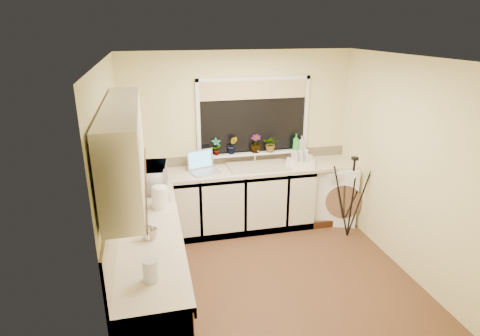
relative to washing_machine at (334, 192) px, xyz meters
name	(u,v)px	position (x,y,z in m)	size (l,w,h in m)	color
floor	(268,274)	(-1.36, -1.17, -0.43)	(3.20, 3.20, 0.00)	brown
ceiling	(274,58)	(-1.36, -1.17, 2.02)	(3.20, 3.20, 0.00)	white
wall_back	(239,140)	(-1.36, 0.33, 0.80)	(3.20, 3.20, 0.00)	beige
wall_front	(333,249)	(-1.36, -2.67, 0.80)	(3.20, 3.20, 0.00)	beige
wall_left	(115,190)	(-2.96, -1.17, 0.80)	(3.00, 3.00, 0.00)	beige
wall_right	(403,165)	(0.24, -1.17, 0.80)	(3.00, 3.00, 0.00)	beige
base_cabinet_back	(221,202)	(-1.69, 0.03, 0.00)	(2.55, 0.60, 0.86)	silver
base_cabinet_left	(153,272)	(-2.66, -1.47, 0.00)	(0.54, 2.40, 0.86)	silver
worktop_back	(244,170)	(-1.36, 0.03, 0.45)	(3.20, 0.60, 0.04)	beige
worktop_left	(150,232)	(-2.66, -1.47, 0.45)	(0.60, 2.40, 0.04)	beige
upper_cabinet	(124,145)	(-2.80, -1.62, 1.37)	(0.28, 1.90, 0.70)	silver
splashback_left	(116,212)	(-2.95, -1.47, 0.70)	(0.02, 2.40, 0.45)	beige
splashback_back	(239,157)	(-1.36, 0.32, 0.54)	(3.20, 0.02, 0.14)	beige
window_glass	(253,117)	(-1.16, 0.31, 1.12)	(1.50, 0.02, 1.00)	black
window_blind	(254,90)	(-1.16, 0.29, 1.50)	(1.50, 0.02, 0.25)	tan
windowsill	(254,153)	(-1.16, 0.26, 0.61)	(1.60, 0.14, 0.03)	white
sink	(258,166)	(-1.16, 0.03, 0.48)	(0.82, 0.46, 0.03)	tan
faucet	(255,155)	(-1.16, 0.21, 0.59)	(0.03, 0.03, 0.24)	silver
washing_machine	(334,192)	(0.00, 0.00, 0.00)	(0.61, 0.59, 0.86)	white
laptop	(203,166)	(-1.93, 0.05, 0.54)	(0.44, 0.40, 0.28)	#A8A9B1
kettle	(160,198)	(-2.54, -0.98, 0.59)	(0.17, 0.17, 0.23)	white
dish_rack	(301,163)	(-0.56, -0.02, 0.50)	(0.40, 0.30, 0.06)	silver
tripod	(351,198)	(-0.02, -0.54, 0.14)	(0.56, 0.56, 1.15)	black
glass_jug	(151,270)	(-2.66, -2.27, 0.56)	(0.12, 0.12, 0.18)	silver
steel_jar	(147,233)	(-2.68, -1.63, 0.53)	(0.09, 0.09, 0.12)	silver
microwave	(151,177)	(-2.62, -0.42, 0.62)	(0.53, 0.36, 0.29)	white
plant_a	(216,147)	(-1.71, 0.23, 0.74)	(0.13, 0.09, 0.25)	#999999
plant_b	(232,145)	(-1.48, 0.25, 0.75)	(0.14, 0.11, 0.25)	#999999
plant_c	(256,144)	(-1.15, 0.24, 0.75)	(0.15, 0.15, 0.26)	#999999
plant_d	(271,144)	(-0.92, 0.22, 0.74)	(0.21, 0.19, 0.24)	#999999
soap_bottle_green	(296,142)	(-0.55, 0.22, 0.74)	(0.09, 0.09, 0.24)	green
soap_bottle_clear	(302,143)	(-0.45, 0.23, 0.72)	(0.09, 0.09, 0.20)	#999999
cup_back	(309,158)	(-0.38, 0.11, 0.52)	(0.12, 0.12, 0.10)	white
cup_left	(152,234)	(-2.64, -1.64, 0.52)	(0.11, 0.11, 0.10)	beige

